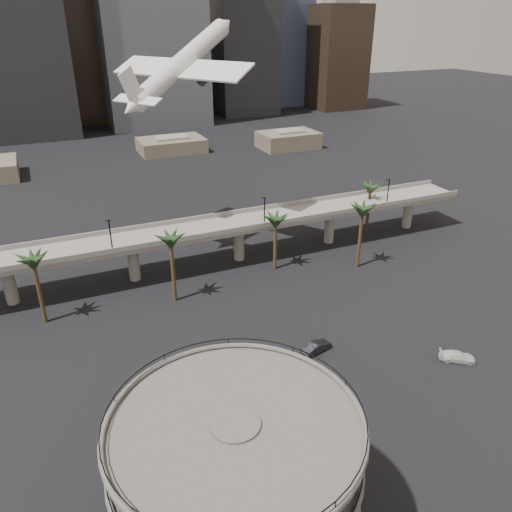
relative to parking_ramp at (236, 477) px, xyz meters
name	(u,v)px	position (x,y,z in m)	size (l,w,h in m)	color
ground	(331,472)	(13.00, 4.00, -9.84)	(700.00, 700.00, 0.00)	black
parking_ramp	(236,477)	(0.00, 0.00, 0.00)	(22.20, 22.20, 17.35)	#4D4B48
overpass	(187,236)	(13.00, 59.00, -2.50)	(130.00, 9.30, 14.70)	gray
palm_trees	(257,222)	(24.58, 51.18, 1.46)	(76.40, 18.40, 14.00)	#45311D
low_buildings	(135,153)	(19.89, 146.30, -6.97)	(135.00, 27.50, 6.80)	#635949
skyline	(111,31)	(28.11, 221.09, 29.95)	(269.00, 86.00, 108.95)	#87755D
airborne_jet	(182,64)	(17.48, 71.19, 28.34)	(30.25, 29.31, 17.86)	silver
car_a	(272,397)	(11.77, 17.15, -9.17)	(1.57, 3.91, 1.33)	#A94818
car_b	(317,347)	(22.83, 24.32, -9.00)	(1.78, 5.10, 1.68)	black
car_c	(457,356)	(41.03, 13.85, -9.08)	(2.13, 5.23, 1.52)	silver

